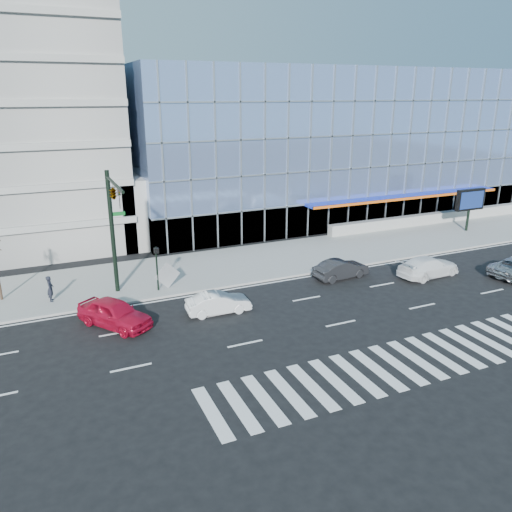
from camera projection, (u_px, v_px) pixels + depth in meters
The scene contains 14 objects.
ground at pixel (307, 299), 32.27m from camera, with size 160.00×160.00×0.00m, color black.
sidewalk at pixel (256, 261), 39.20m from camera, with size 120.00×8.00×0.15m, color gray.
theatre_building at pixel (303, 140), 57.92m from camera, with size 42.00×26.00×15.00m, color #7F9BD3.
ramp_block at pixel (150, 206), 44.65m from camera, with size 6.00×8.00×6.00m, color gray.
retaining_wall at pixel (454, 215), 51.42m from camera, with size 30.00×0.80×1.00m, color gray.
traffic_signal at pixel (113, 206), 30.07m from camera, with size 1.14×5.74×8.00m.
ped_signal_post at pixel (157, 262), 32.61m from camera, with size 0.30×0.33×3.00m.
marquee_sign at pixel (470, 201), 46.76m from camera, with size 3.20×0.43×4.00m.
white_suv at pixel (428, 267), 36.02m from camera, with size 2.04×5.02×1.46m, color white.
white_sedan at pixel (218, 303), 30.02m from camera, with size 1.36×3.89×1.28m, color silver.
dark_sedan at pixel (341, 269), 35.65m from camera, with size 1.45×4.16×1.37m, color black.
red_sedan at pixel (114, 313), 28.26m from camera, with size 1.88×4.66×1.59m, color #B80E2C.
pedestrian at pixel (50, 289), 31.30m from camera, with size 0.61×0.40×1.66m, color black.
tilted_panel at pixel (167, 275), 33.33m from camera, with size 1.30×0.06×1.30m, color #A5A5A5.
Camera 1 is at (-15.12, -25.90, 12.68)m, focal length 35.00 mm.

